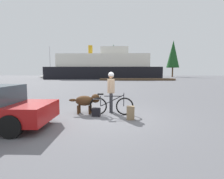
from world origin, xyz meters
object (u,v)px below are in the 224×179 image
bicycle (111,106)px  ferry_boat (104,67)px  handbag_pannier (96,112)px  backpack (130,113)px  dog (87,101)px  person_cyclist (111,88)px  sailboat_moored (51,77)px

bicycle → ferry_boat: bearing=94.6°
handbag_pannier → backpack: bearing=-18.4°
backpack → handbag_pannier: size_ratio=1.50×
dog → ferry_boat: ferry_boat is taller
ferry_boat → backpack: bearing=-84.4°
handbag_pannier → ferry_boat: size_ratio=0.01×
ferry_boat → bicycle: bearing=-85.4°
backpack → ferry_boat: size_ratio=0.02×
person_cyclist → backpack: bearing=-57.5°
dog → sailboat_moored: bearing=112.8°
backpack → ferry_boat: 39.86m
bicycle → backpack: bearing=-43.1°
bicycle → sailboat_moored: sailboat_moored is taller
bicycle → dog: bicycle is taller
sailboat_moored → ferry_boat: bearing=-1.6°
dog → sailboat_moored: sailboat_moored is taller
bicycle → person_cyclist: person_cyclist is taller
person_cyclist → backpack: size_ratio=3.46×
backpack → ferry_boat: ferry_boat is taller
person_cyclist → dog: 1.19m
bicycle → dog: (-1.05, 0.23, 0.16)m
person_cyclist → sailboat_moored: sailboat_moored is taller
person_cyclist → backpack: (0.76, -1.19, -0.82)m
backpack → ferry_boat: (-3.86, 39.58, 2.75)m
dog → backpack: 2.04m
dog → ferry_boat: size_ratio=0.05×
sailboat_moored → bicycle: bearing=-66.0°
backpack → sailboat_moored: sailboat_moored is taller
sailboat_moored → dog: bearing=-67.2°
ferry_boat → dog: bearing=-86.9°
bicycle → person_cyclist: bearing=91.7°
backpack → ferry_boat: bearing=95.6°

